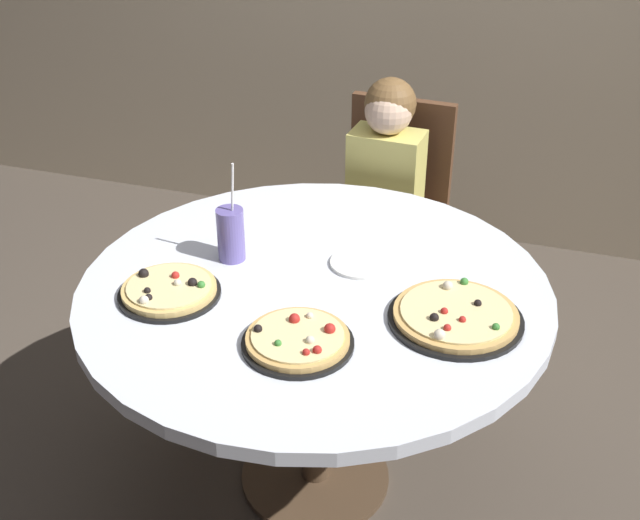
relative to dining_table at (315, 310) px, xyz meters
The scene contains 9 objects.
ground_plane 0.66m from the dining_table, ahead, with size 8.00×8.00×0.00m, color #4C4238.
dining_table is the anchor object (origin of this frame).
chair_wooden 0.95m from the dining_table, 89.66° to the left, with size 0.42×0.42×0.95m.
diner_child 0.78m from the dining_table, 90.35° to the left, with size 0.27×0.42×1.08m.
pizza_veggie 0.31m from the dining_table, 79.77° to the right, with size 0.28×0.28×0.05m.
pizza_cheese 0.41m from the dining_table, 153.56° to the right, with size 0.28×0.28×0.05m.
pizza_pepperoni 0.42m from the dining_table, ahead, with size 0.35×0.35×0.05m.
soda_cup 0.33m from the dining_table, 167.82° to the left, with size 0.08×0.08×0.31m.
plate_small 0.19m from the dining_table, 56.60° to the left, with size 0.18×0.18×0.01m, color white.
Camera 1 is at (0.60, -1.78, 1.94)m, focal length 44.76 mm.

